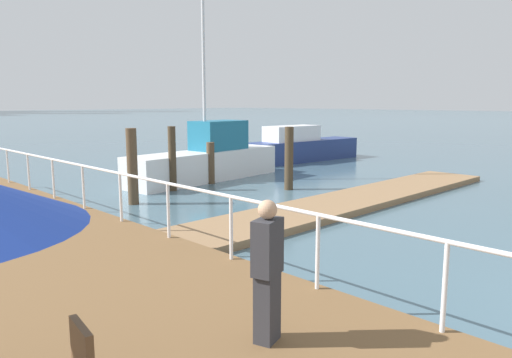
% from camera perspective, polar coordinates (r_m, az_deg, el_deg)
% --- Properties ---
extents(ground_plane, '(300.00, 300.00, 0.00)m').
position_cam_1_polar(ground_plane, '(21.37, -21.31, 0.49)').
color(ground_plane, '#476675').
extents(floating_dock, '(13.93, 2.00, 0.18)m').
position_cam_1_polar(floating_dock, '(14.46, 11.09, -2.56)').
color(floating_dock, '#93704C').
rests_on(floating_dock, ground_plane).
extents(boardwalk_railing, '(0.06, 23.33, 1.08)m').
position_cam_1_polar(boardwalk_railing, '(8.57, -6.94, -2.57)').
color(boardwalk_railing, white).
rests_on(boardwalk_railing, boardwalk).
extents(dock_piling_0, '(0.26, 0.26, 2.16)m').
position_cam_1_polar(dock_piling_0, '(16.41, -9.81, 2.36)').
color(dock_piling_0, '#473826').
rests_on(dock_piling_0, ground_plane).
extents(dock_piling_1, '(0.30, 0.30, 2.13)m').
position_cam_1_polar(dock_piling_1, '(16.41, 3.89, 2.42)').
color(dock_piling_1, '#473826').
rests_on(dock_piling_1, ground_plane).
extents(dock_piling_2, '(0.30, 0.30, 2.21)m').
position_cam_1_polar(dock_piling_2, '(14.46, -14.33, 1.42)').
color(dock_piling_2, brown).
rests_on(dock_piling_2, ground_plane).
extents(dock_piling_4, '(0.29, 0.29, 1.51)m').
position_cam_1_polar(dock_piling_4, '(17.72, -5.36, 1.89)').
color(dock_piling_4, brown).
rests_on(dock_piling_4, ground_plane).
extents(moored_boat_1, '(6.65, 1.87, 1.79)m').
position_cam_1_polar(moored_boat_1, '(24.56, 5.43, 3.77)').
color(moored_boat_1, navy).
rests_on(moored_boat_1, ground_plane).
extents(moored_boat_2, '(6.85, 2.21, 8.17)m').
position_cam_1_polar(moored_boat_2, '(18.66, -5.65, 2.42)').
color(moored_boat_2, white).
rests_on(moored_boat_2, ground_plane).
extents(pedestrian_1, '(0.41, 0.32, 1.56)m').
position_cam_1_polar(pedestrian_1, '(5.24, 1.34, -10.66)').
color(pedestrian_1, '#333338').
rests_on(pedestrian_1, boardwalk).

